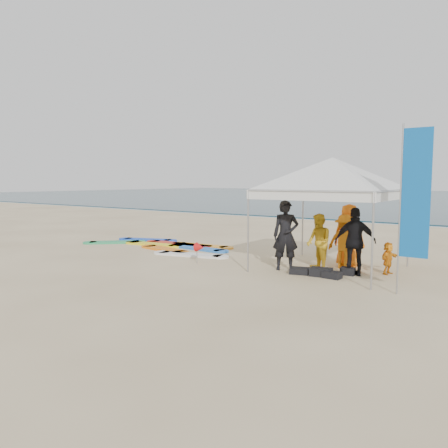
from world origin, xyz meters
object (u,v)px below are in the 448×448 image
canopy_tent (333,158)px  marker_pennant (200,247)px  feather_flag (414,195)px  surfboard_spread (169,246)px  person_orange_a (344,242)px  person_yellow (319,242)px  person_seated (388,258)px  person_orange_b (349,236)px  person_black_b (355,242)px  person_black_a (286,235)px

canopy_tent → marker_pennant: size_ratio=7.45×
feather_flag → surfboard_spread: bearing=167.1°
person_orange_a → feather_flag: size_ratio=0.42×
person_yellow → canopy_tent: canopy_tent is taller
person_yellow → person_orange_a: size_ratio=1.02×
marker_pennant → person_seated: bearing=20.0°
person_orange_a → surfboard_spread: 6.89m
marker_pennant → person_orange_b: bearing=30.3°
feather_flag → person_black_b: bearing=142.5°
person_seated → person_orange_b: bearing=86.0°
person_black_a → person_seated: person_black_a is taller
person_seated → feather_flag: feather_flag is taller
person_orange_b → person_black_b: bearing=116.9°
person_black_a → person_orange_b: size_ratio=1.07×
person_orange_b → marker_pennant: (-3.76, -2.20, -0.42)m
person_orange_b → canopy_tent: size_ratio=0.38×
feather_flag → person_black_a: bearing=165.8°
surfboard_spread → person_black_b: bearing=-6.1°
person_black_a → person_black_b: 1.88m
person_orange_a → person_black_a: bearing=47.5°
person_yellow → marker_pennant: (-3.25, -1.25, -0.30)m
person_yellow → person_orange_b: 1.08m
person_orange_b → feather_flag: 3.51m
person_seated → marker_pennant: 5.32m
person_black_a → person_seated: bearing=-9.3°
person_yellow → surfboard_spread: person_yellow is taller
person_seated → canopy_tent: size_ratio=0.18×
person_black_a → person_orange_b: 1.94m
feather_flag → surfboard_spread: size_ratio=0.58×
person_orange_b → surfboard_spread: (-6.84, -0.27, -0.88)m
person_black_a → person_yellow: person_black_a is taller
canopy_tent → surfboard_spread: size_ratio=0.75×
person_yellow → feather_flag: size_ratio=0.43×
person_yellow → marker_pennant: person_yellow is taller
person_black_a → person_orange_a: person_black_a is taller
person_black_a → person_yellow: (0.76, 0.52, -0.18)m
marker_pennant → feather_flag: bearing=-1.6°
person_seated → canopy_tent: canopy_tent is taller
person_orange_a → marker_pennant: bearing=31.9°
person_black_a → person_yellow: bearing=1.6°
person_orange_b → marker_pennant: person_orange_b is taller
canopy_tent → person_orange_b: bearing=67.3°
person_orange_a → person_yellow: bearing=55.9°
person_seated → surfboard_spread: 8.09m
person_orange_b → surfboard_spread: 6.91m
person_orange_b → marker_pennant: bearing=29.1°
person_black_a → canopy_tent: bearing=6.6°
person_yellow → feather_flag: 3.40m
marker_pennant → person_black_b: bearing=14.7°
person_orange_a → canopy_tent: size_ratio=0.33×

